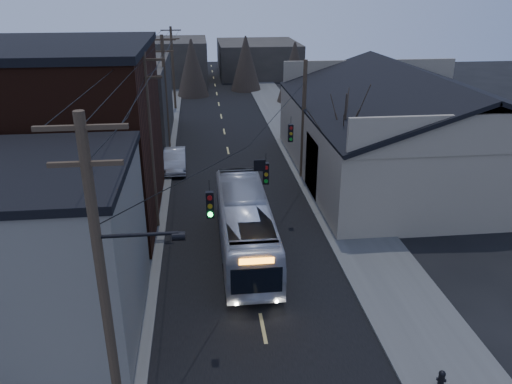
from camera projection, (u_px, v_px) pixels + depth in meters
road_surface at (229, 158)px, 40.85m from camera, size 9.00×110.00×0.02m
sidewalk_left at (149, 160)px, 40.16m from camera, size 4.00×110.00×0.12m
sidewalk_right at (307, 155)px, 41.50m from camera, size 4.00×110.00×0.12m
building_clapboard at (30, 255)px, 19.32m from camera, size 8.00×8.00×7.00m
building_brick at (65, 138)px, 28.72m from camera, size 10.00×12.00×10.00m
building_left_far at (117, 103)px, 44.02m from camera, size 9.00×14.00×7.00m
warehouse at (410, 139)px, 36.58m from camera, size 16.16×20.60×7.73m
building_far_left at (172, 61)px, 71.15m from camera, size 10.00×12.00×6.00m
building_far_right at (258, 58)px, 77.28m from camera, size 12.00×14.00×5.00m
bare_tree at (343, 151)px, 30.97m from camera, size 0.40×0.40×7.20m
utility_lines at (187, 118)px, 33.25m from camera, size 11.24×45.28×10.50m
bus at (245, 225)px, 26.11m from camera, size 2.57×10.95×3.05m
parked_car at (175, 160)px, 38.11m from camera, size 1.73×4.69×1.53m
fire_hydrant at (441, 379)px, 17.37m from camera, size 0.35×0.24×0.71m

